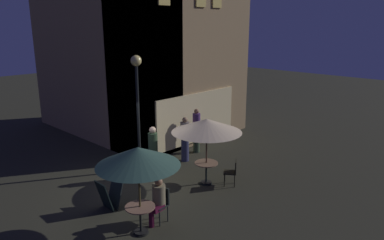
% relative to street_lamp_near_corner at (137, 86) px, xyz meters
% --- Properties ---
extents(ground_plane, '(60.00, 60.00, 0.00)m').
position_rel_street_lamp_near_corner_xyz_m(ground_plane, '(-0.79, -1.07, -3.05)').
color(ground_plane, '#2C2B20').
extents(cafe_building, '(6.61, 8.71, 8.50)m').
position_rel_street_lamp_near_corner_xyz_m(cafe_building, '(2.53, 3.31, 1.19)').
color(cafe_building, '#997C53').
rests_on(cafe_building, ground).
extents(street_lamp_near_corner, '(0.37, 0.37, 4.11)m').
position_rel_street_lamp_near_corner_xyz_m(street_lamp_near_corner, '(0.00, 0.00, 0.00)').
color(street_lamp_near_corner, black).
rests_on(street_lamp_near_corner, ground).
extents(menu_sandwich_board, '(0.66, 0.58, 0.87)m').
position_rel_street_lamp_near_corner_xyz_m(menu_sandwich_board, '(-2.37, -1.62, -2.61)').
color(menu_sandwich_board, black).
rests_on(menu_sandwich_board, ground).
extents(cafe_table_0, '(0.77, 0.77, 0.74)m').
position_rel_street_lamp_near_corner_xyz_m(cafe_table_0, '(0.77, -2.50, -2.51)').
color(cafe_table_0, black).
rests_on(cafe_table_0, ground).
extents(cafe_table_1, '(0.75, 0.75, 0.75)m').
position_rel_street_lamp_near_corner_xyz_m(cafe_table_1, '(-2.57, -3.25, -2.50)').
color(cafe_table_1, black).
rests_on(cafe_table_1, ground).
extents(patio_umbrella_0, '(2.26, 2.26, 2.21)m').
position_rel_street_lamp_near_corner_xyz_m(patio_umbrella_0, '(0.77, -2.50, -1.06)').
color(patio_umbrella_0, black).
rests_on(patio_umbrella_0, ground).
extents(patio_umbrella_1, '(2.05, 2.05, 2.30)m').
position_rel_street_lamp_near_corner_xyz_m(patio_umbrella_1, '(-2.57, -3.25, -1.00)').
color(patio_umbrella_1, black).
rests_on(patio_umbrella_1, ground).
extents(cafe_chair_0, '(0.57, 0.57, 0.86)m').
position_rel_street_lamp_near_corner_xyz_m(cafe_chair_0, '(1.28, -3.20, -2.53)').
color(cafe_chair_0, black).
rests_on(cafe_chair_0, ground).
extents(cafe_chair_1, '(0.42, 0.42, 0.95)m').
position_rel_street_lamp_near_corner_xyz_m(cafe_chair_1, '(-1.80, -3.18, -2.48)').
color(cafe_chair_1, black).
rests_on(cafe_chair_1, ground).
extents(patron_seated_0, '(0.54, 0.38, 1.26)m').
position_rel_street_lamp_near_corner_xyz_m(patron_seated_0, '(-1.94, -3.19, -2.34)').
color(patron_seated_0, '#4A0F27').
rests_on(patron_seated_0, ground).
extents(patron_standing_1, '(0.31, 0.31, 1.83)m').
position_rel_street_lamp_near_corner_xyz_m(patron_standing_1, '(2.77, -0.20, -2.12)').
color(patron_standing_1, '#34452F').
rests_on(patron_standing_1, ground).
extents(patron_standing_2, '(0.32, 0.32, 1.79)m').
position_rel_street_lamp_near_corner_xyz_m(patron_standing_2, '(-0.05, -0.81, -2.14)').
color(patron_standing_2, '#2C4739').
rests_on(patron_standing_2, ground).
extents(patron_standing_3, '(0.35, 0.35, 1.74)m').
position_rel_street_lamp_near_corner_xyz_m(patron_standing_3, '(1.75, -0.55, -2.18)').
color(patron_standing_3, '#2D3051').
rests_on(patron_standing_3, ground).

